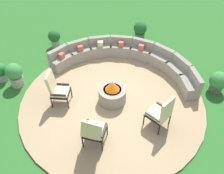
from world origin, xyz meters
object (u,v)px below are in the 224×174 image
Objects in this scene: fire_pit at (112,94)px; lounge_chair_back_left at (161,112)px; potted_plant_3 at (54,38)px; lounge_chair_front_right at (93,131)px; potted_plant_2 at (1,71)px; potted_plant_1 at (15,74)px; potted_plant_0 at (218,82)px; curved_stone_bench at (127,59)px; lounge_chair_front_left at (57,88)px; potted_plant_4 at (140,29)px.

lounge_chair_back_left reaches higher than fire_pit.
potted_plant_3 is at bearing 123.65° from fire_pit.
lounge_chair_front_right reaches higher than potted_plant_2.
lounge_chair_front_right is 4.20m from potted_plant_2.
fire_pit is 3.30m from potted_plant_1.
potted_plant_0 is at bearing 41.82° from lounge_chair_front_right.
curved_stone_bench is 4.36m from potted_plant_2.
potted_plant_1 is at bearing -114.57° from lounge_chair_front_left.
curved_stone_bench is 4.41× the size of lounge_chair_back_left.
curved_stone_bench is (0.62, 1.77, -0.01)m from fire_pit.
fire_pit is at bearing -56.35° from potted_plant_3.
fire_pit is 1.23× the size of potted_plant_2.
lounge_chair_back_left is 1.50× the size of potted_plant_4.
potted_plant_1 is at bearing -25.66° from potted_plant_2.
lounge_chair_front_left is 1.79m from potted_plant_1.
lounge_chair_front_right is 1.31× the size of potted_plant_1.
potted_plant_4 is (3.01, 3.71, -0.24)m from lounge_chair_front_left.
potted_plant_1 is (-4.41, 2.01, -0.17)m from lounge_chair_back_left.
curved_stone_bench is at bearing 153.03° from potted_plant_0.
potted_plant_2 is at bearing -127.60° from potted_plant_3.
lounge_chair_front_right is 3.62m from potted_plant_1.
fire_pit is 0.75× the size of lounge_chair_front_left.
lounge_chair_front_right reaches higher than potted_plant_1.
potted_plant_0 is at bearing -26.97° from curved_stone_bench.
potted_plant_0 is at bearing -27.39° from potted_plant_3.
curved_stone_bench is at bearing 135.26° from lounge_chair_front_left.
lounge_chair_front_left is at bearing -30.40° from potted_plant_2.
fire_pit is 1.66m from lounge_chair_front_left.
potted_plant_0 is 1.05× the size of potted_plant_2.
curved_stone_bench reaches higher than potted_plant_4.
potted_plant_1 is (-3.77, -0.81, 0.11)m from curved_stone_bench.
potted_plant_4 reaches higher than potted_plant_3.
fire_pit is 3.89m from potted_plant_3.
lounge_chair_front_right is at bearing -71.44° from potted_plant_3.
lounge_chair_front_right is (1.09, -1.56, -0.02)m from lounge_chair_front_left.
fire_pit is at bearing 96.75° from lounge_chair_front_left.
potted_plant_2 is (-4.32, -0.54, 0.02)m from curved_stone_bench.
lounge_chair_back_left is at bearing -147.07° from potted_plant_0.
potted_plant_0 is at bearing -5.35° from potted_plant_1.
curved_stone_bench reaches higher than potted_plant_3.
potted_plant_0 is 0.98× the size of potted_plant_4.
fire_pit is 1.88m from curved_stone_bench.
lounge_chair_back_left is at bearing -51.44° from potted_plant_3.
curved_stone_bench is 6.61× the size of potted_plant_4.
potted_plant_0 is 0.86× the size of potted_plant_1.
fire_pit is at bearing -17.03° from potted_plant_1.
potted_plant_1 is at bearing -148.53° from potted_plant_4.
lounge_chair_front_left is at bearing -80.89° from potted_plant_3.
lounge_chair_back_left is 5.48m from potted_plant_3.
fire_pit is 1.66m from lounge_chair_back_left.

